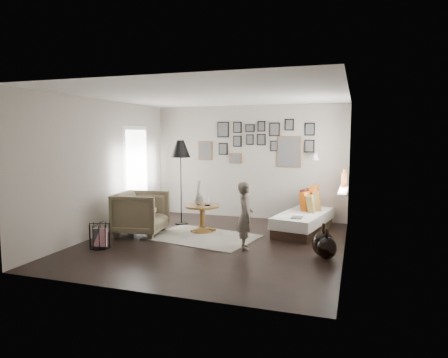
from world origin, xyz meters
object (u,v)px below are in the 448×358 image
(armchair, at_px, (141,213))
(child, at_px, (245,216))
(vase, at_px, (199,197))
(demijohn_small, at_px, (327,248))
(demijohn_large, at_px, (323,244))
(floor_lamp, at_px, (181,152))
(daybed, at_px, (304,218))
(magazine_basket, at_px, (100,236))
(pedestal_table, at_px, (202,220))

(armchair, bearing_deg, child, -106.72)
(vase, distance_m, demijohn_small, 2.82)
(vase, xyz_separation_m, demijohn_large, (2.50, -0.94, -0.48))
(floor_lamp, bearing_deg, daybed, 3.71)
(vase, relative_size, armchair, 0.54)
(vase, relative_size, magazine_basket, 1.16)
(magazine_basket, bearing_deg, vase, 54.61)
(pedestal_table, bearing_deg, demijohn_small, -22.77)
(floor_lamp, xyz_separation_m, child, (1.82, -1.40, -0.99))
(magazine_basket, bearing_deg, demijohn_large, 10.71)
(daybed, xyz_separation_m, demijohn_small, (0.56, -1.72, -0.09))
(daybed, bearing_deg, armchair, -146.28)
(vase, xyz_separation_m, daybed, (2.00, 0.66, -0.42))
(armchair, distance_m, magazine_basket, 1.11)
(daybed, xyz_separation_m, child, (-0.79, -1.57, 0.30))
(armchair, height_order, magazine_basket, armchair)
(armchair, xyz_separation_m, floor_lamp, (0.37, 1.05, 1.15))
(daybed, height_order, child, child)
(floor_lamp, xyz_separation_m, magazine_basket, (-0.55, -2.12, -1.36))
(pedestal_table, bearing_deg, armchair, -153.23)
(pedestal_table, bearing_deg, child, -38.24)
(floor_lamp, xyz_separation_m, demijohn_small, (3.17, -1.55, -1.38))
(vase, distance_m, demijohn_large, 2.72)
(child, bearing_deg, demijohn_small, -120.11)
(magazine_basket, xyz_separation_m, child, (2.37, 0.72, 0.36))
(daybed, xyz_separation_m, demijohn_large, (0.50, -1.60, -0.06))
(vase, relative_size, demijohn_small, 1.01)
(floor_lamp, height_order, demijohn_small, floor_lamp)
(vase, relative_size, floor_lamp, 0.27)
(demijohn_large, bearing_deg, magazine_basket, -169.29)
(magazine_basket, bearing_deg, floor_lamp, 75.42)
(pedestal_table, distance_m, armchair, 1.20)
(child, bearing_deg, daybed, -50.40)
(magazine_basket, distance_m, demijohn_large, 3.73)
(magazine_basket, bearing_deg, pedestal_table, 52.45)
(pedestal_table, xyz_separation_m, armchair, (-1.06, -0.54, 0.17))
(demijohn_large, distance_m, child, 1.34)
(pedestal_table, relative_size, demijohn_large, 1.28)
(pedestal_table, xyz_separation_m, child, (1.13, -0.89, 0.32))
(floor_lamp, relative_size, demijohn_small, 3.73)
(armchair, height_order, child, child)
(armchair, distance_m, child, 2.22)
(demijohn_large, height_order, demijohn_small, demijohn_large)
(armchair, distance_m, floor_lamp, 1.60)
(demijohn_small, bearing_deg, demijohn_large, 115.80)
(demijohn_large, xyz_separation_m, demijohn_small, (0.06, -0.12, -0.02))
(demijohn_large, relative_size, child, 0.47)
(vase, height_order, child, child)
(magazine_basket, relative_size, child, 0.37)
(vase, distance_m, daybed, 2.14)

